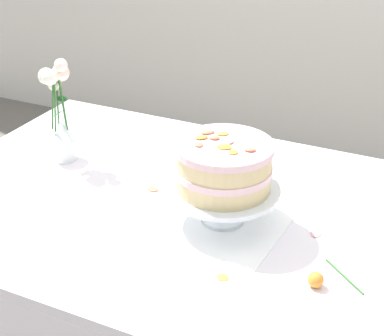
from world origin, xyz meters
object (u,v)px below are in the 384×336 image
object	(u,v)px
cake_stand	(223,193)
fallen_rose	(318,279)
flower_vase	(60,116)
dining_table	(168,233)
layer_cake	(224,166)

from	to	relation	value
cake_stand	fallen_rose	bearing A→B (deg)	-27.53
flower_vase	fallen_rose	world-z (taller)	flower_vase
cake_stand	dining_table	bearing A→B (deg)	175.67
layer_cake	flower_vase	world-z (taller)	flower_vase
cake_stand	flower_vase	world-z (taller)	flower_vase
cake_stand	flower_vase	xyz separation A→B (m)	(-0.58, 0.12, 0.06)
flower_vase	fallen_rose	size ratio (longest dim) A/B	2.63
dining_table	fallen_rose	distance (m)	0.50
layer_cake	cake_stand	bearing A→B (deg)	-9.51
fallen_rose	cake_stand	bearing A→B (deg)	152.47
cake_stand	layer_cake	xyz separation A→B (m)	(-0.00, 0.00, 0.08)
flower_vase	fallen_rose	xyz separation A→B (m)	(0.87, -0.27, -0.13)
fallen_rose	dining_table	bearing A→B (deg)	160.24
cake_stand	layer_cake	world-z (taller)	layer_cake
flower_vase	layer_cake	bearing A→B (deg)	-11.24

